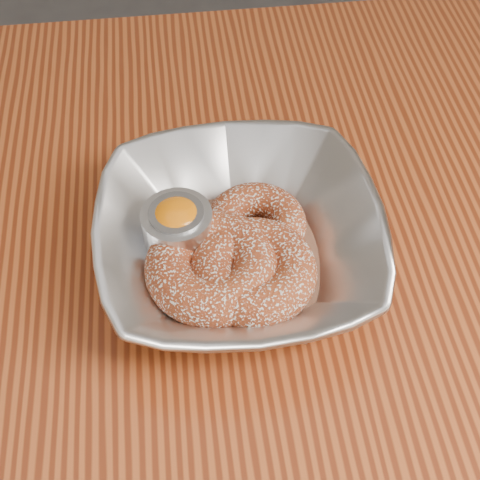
{
  "coord_description": "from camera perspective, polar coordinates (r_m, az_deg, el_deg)",
  "views": [
    {
      "loc": [
        -0.08,
        -0.34,
        1.22
      ],
      "look_at": [
        -0.03,
        0.01,
        0.78
      ],
      "focal_mm": 50.0,
      "sensor_mm": 36.0,
      "label": 1
    }
  ],
  "objects": [
    {
      "name": "donut_front",
      "position": [
        0.54,
        1.14,
        -2.68
      ],
      "size": [
        0.12,
        0.12,
        0.04
      ],
      "primitive_type": "torus",
      "rotation": [
        0.0,
        0.0,
        0.16
      ],
      "color": "#8E381A",
      "rests_on": "parchment"
    },
    {
      "name": "ramekin",
      "position": [
        0.56,
        -5.33,
        0.96
      ],
      "size": [
        0.06,
        0.06,
        0.05
      ],
      "color": "silver",
      "rests_on": "table"
    },
    {
      "name": "serving_bowl",
      "position": [
        0.56,
        0.0,
        -0.04
      ],
      "size": [
        0.24,
        0.24,
        0.06
      ],
      "primitive_type": "imported",
      "color": "silver",
      "rests_on": "table"
    },
    {
      "name": "table",
      "position": [
        0.66,
        3.11,
        -7.46
      ],
      "size": [
        1.2,
        0.8,
        0.75
      ],
      "color": "brown",
      "rests_on": "ground_plane"
    },
    {
      "name": "donut_back",
      "position": [
        0.58,
        1.36,
        1.36
      ],
      "size": [
        0.11,
        0.11,
        0.03
      ],
      "primitive_type": "torus",
      "rotation": [
        0.0,
        0.0,
        0.37
      ],
      "color": "#8E381A",
      "rests_on": "parchment"
    },
    {
      "name": "parchment",
      "position": [
        0.58,
        0.0,
        -1.3
      ],
      "size": [
        0.19,
        0.19,
        0.0
      ],
      "primitive_type": "cube",
      "rotation": [
        0.0,
        0.0,
        1.2
      ],
      "color": "brown",
      "rests_on": "table"
    },
    {
      "name": "donut_extra",
      "position": [
        0.55,
        -2.39,
        -2.33
      ],
      "size": [
        0.13,
        0.13,
        0.04
      ],
      "primitive_type": "torus",
      "rotation": [
        0.0,
        0.0,
        0.15
      ],
      "color": "#8E381A",
      "rests_on": "parchment"
    }
  ]
}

